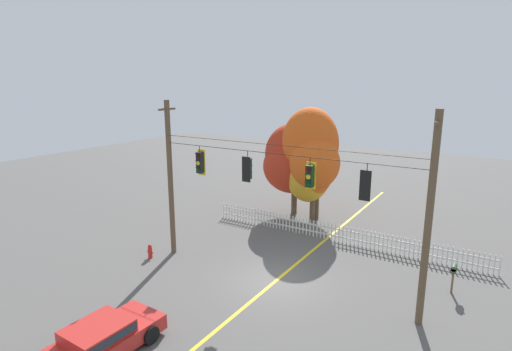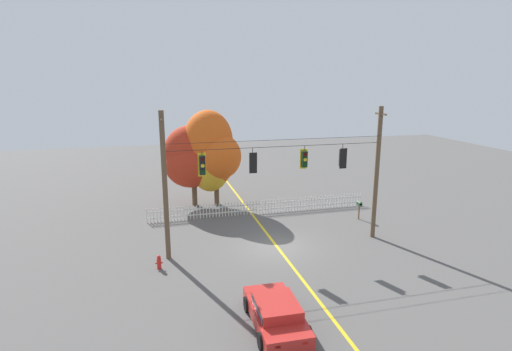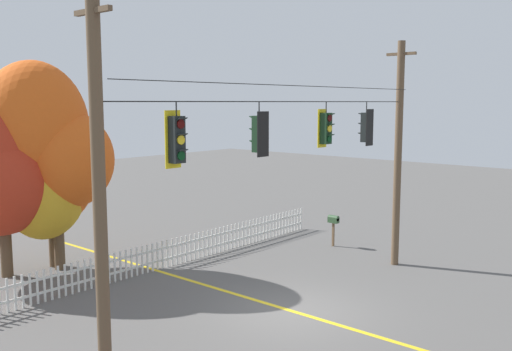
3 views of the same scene
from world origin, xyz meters
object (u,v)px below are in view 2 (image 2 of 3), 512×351
(traffic_signal_northbound_secondary, at_px, (253,162))
(autumn_maple_mid, at_px, (213,150))
(traffic_signal_eastbound_side, at_px, (304,159))
(parked_car, at_px, (276,313))
(traffic_signal_northbound_primary, at_px, (202,165))
(roadside_mailbox, at_px, (359,205))
(traffic_signal_southbound_primary, at_px, (342,158))
(fire_hydrant, at_px, (159,262))
(autumn_oak_far_east, at_px, (211,162))
(autumn_maple_near_fence, at_px, (190,159))

(traffic_signal_northbound_secondary, bearing_deg, autumn_maple_mid, 95.49)
(traffic_signal_eastbound_side, xyz_separation_m, parked_car, (-3.94, -7.48, -4.51))
(traffic_signal_northbound_primary, relative_size, roadside_mailbox, 1.12)
(traffic_signal_southbound_primary, height_order, autumn_maple_mid, autumn_maple_mid)
(fire_hydrant, bearing_deg, autumn_oak_far_east, 67.27)
(fire_hydrant, height_order, roadside_mailbox, roadside_mailbox)
(parked_car, bearing_deg, autumn_maple_mid, 89.68)
(traffic_signal_northbound_secondary, bearing_deg, traffic_signal_northbound_primary, 179.60)
(roadside_mailbox, bearing_deg, autumn_maple_near_fence, 150.56)
(traffic_signal_northbound_secondary, xyz_separation_m, roadside_mailbox, (8.38, 3.15, -4.04))
(parked_car, relative_size, fire_hydrant, 5.60)
(traffic_signal_northbound_primary, distance_m, fire_hydrant, 5.47)
(traffic_signal_eastbound_side, distance_m, traffic_signal_southbound_primary, 2.33)
(traffic_signal_northbound_primary, height_order, roadside_mailbox, traffic_signal_northbound_primary)
(traffic_signal_southbound_primary, bearing_deg, roadside_mailbox, 45.98)
(parked_car, height_order, fire_hydrant, parked_car)
(traffic_signal_northbound_primary, relative_size, autumn_maple_near_fence, 0.24)
(traffic_signal_southbound_primary, xyz_separation_m, roadside_mailbox, (3.05, 3.15, -4.02))
(roadside_mailbox, bearing_deg, autumn_oak_far_east, 147.90)
(autumn_maple_near_fence, relative_size, autumn_maple_mid, 0.84)
(traffic_signal_eastbound_side, height_order, autumn_maple_mid, autumn_maple_mid)
(traffic_signal_eastbound_side, bearing_deg, roadside_mailbox, 30.25)
(traffic_signal_southbound_primary, xyz_separation_m, autumn_maple_near_fence, (-7.86, 9.31, -1.43))
(autumn_maple_mid, relative_size, autumn_oak_far_east, 1.24)
(autumn_oak_far_east, xyz_separation_m, parked_car, (0.05, -16.49, -2.78))
(traffic_signal_northbound_secondary, xyz_separation_m, autumn_maple_near_fence, (-2.53, 9.31, -1.44))
(traffic_signal_northbound_primary, height_order, parked_car, traffic_signal_northbound_primary)
(autumn_maple_mid, distance_m, fire_hydrant, 11.59)
(traffic_signal_northbound_secondary, xyz_separation_m, autumn_oak_far_east, (-0.99, 9.03, -1.70))
(traffic_signal_northbound_primary, distance_m, autumn_oak_far_east, 9.33)
(traffic_signal_northbound_primary, bearing_deg, fire_hydrant, -154.88)
(autumn_maple_mid, bearing_deg, traffic_signal_southbound_primary, -54.90)
(traffic_signal_northbound_secondary, bearing_deg, fire_hydrant, -167.55)
(autumn_maple_mid, relative_size, fire_hydrant, 9.87)
(traffic_signal_southbound_primary, bearing_deg, fire_hydrant, -173.75)
(traffic_signal_eastbound_side, distance_m, fire_hydrant, 9.60)
(traffic_signal_northbound_secondary, relative_size, traffic_signal_eastbound_side, 1.03)
(autumn_maple_mid, xyz_separation_m, parked_car, (-0.09, -16.25, -3.74))
(traffic_signal_northbound_secondary, relative_size, parked_car, 0.33)
(traffic_signal_southbound_primary, relative_size, parked_car, 0.34)
(traffic_signal_northbound_secondary, distance_m, roadside_mailbox, 9.82)
(autumn_maple_near_fence, xyz_separation_m, autumn_oak_far_east, (1.54, -0.28, -0.26))
(traffic_signal_northbound_primary, xyz_separation_m, autumn_maple_mid, (1.89, 8.77, -0.73))
(traffic_signal_northbound_primary, xyz_separation_m, autumn_oak_far_east, (1.75, 9.01, -1.69))
(parked_car, bearing_deg, roadside_mailbox, 48.72)
(autumn_oak_far_east, bearing_deg, roadside_mailbox, -32.10)
(autumn_maple_near_fence, distance_m, autumn_oak_far_east, 1.59)
(traffic_signal_southbound_primary, relative_size, autumn_maple_mid, 0.19)
(traffic_signal_northbound_primary, height_order, autumn_maple_near_fence, autumn_maple_near_fence)
(parked_car, bearing_deg, traffic_signal_southbound_primary, 49.96)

